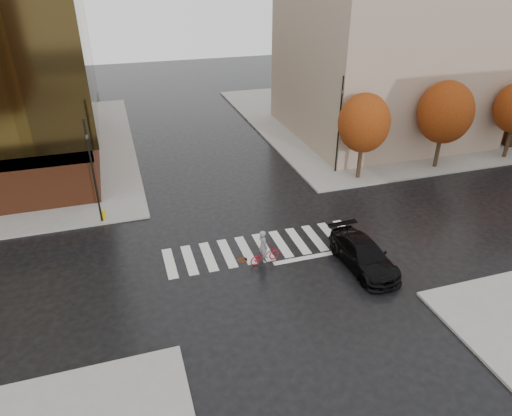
% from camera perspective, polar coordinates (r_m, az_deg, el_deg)
% --- Properties ---
extents(ground, '(120.00, 120.00, 0.00)m').
position_cam_1_polar(ground, '(26.59, 1.26, -5.45)').
color(ground, black).
rests_on(ground, ground).
extents(sidewalk_ne, '(30.00, 30.00, 0.15)m').
position_cam_1_polar(sidewalk_ne, '(52.60, 16.03, 11.05)').
color(sidewalk_ne, gray).
rests_on(sidewalk_ne, ground).
extents(crosswalk, '(12.00, 3.00, 0.01)m').
position_cam_1_polar(crosswalk, '(26.98, 0.92, -4.88)').
color(crosswalk, silver).
rests_on(crosswalk, ground).
extents(building_ne_tan, '(16.00, 16.00, 18.00)m').
position_cam_1_polar(building_ne_tan, '(45.31, 15.91, 20.24)').
color(building_ne_tan, tan).
rests_on(building_ne_tan, sidewalk_ne).
extents(building_nw_far, '(14.00, 12.00, 20.00)m').
position_cam_1_polar(building_nw_far, '(58.71, -28.10, 20.84)').
color(building_nw_far, tan).
rests_on(building_nw_far, sidewalk_nw).
extents(tree_ne_a, '(3.80, 3.80, 6.50)m').
position_cam_1_polar(tree_ne_a, '(34.69, 13.35, 10.28)').
color(tree_ne_a, black).
rests_on(tree_ne_a, sidewalk_ne).
extents(tree_ne_b, '(4.20, 4.20, 6.89)m').
position_cam_1_polar(tree_ne_b, '(38.60, 22.58, 10.96)').
color(tree_ne_b, black).
rests_on(tree_ne_b, sidewalk_ne).
extents(sedan, '(2.31, 5.28, 1.51)m').
position_cam_1_polar(sedan, '(25.64, 13.30, -5.71)').
color(sedan, black).
rests_on(sedan, ground).
extents(cyclist, '(1.91, 1.01, 2.07)m').
position_cam_1_polar(cyclist, '(25.29, 1.02, -5.50)').
color(cyclist, maroon).
rests_on(cyclist, ground).
extents(traffic_light_nw, '(0.21, 0.19, 6.74)m').
position_cam_1_polar(traffic_light_nw, '(29.32, -19.81, 4.88)').
color(traffic_light_nw, black).
rests_on(traffic_light_nw, sidewalk_nw).
extents(traffic_light_ne, '(0.18, 0.21, 7.45)m').
position_cam_1_polar(traffic_light_ne, '(35.48, 10.42, 10.90)').
color(traffic_light_ne, black).
rests_on(traffic_light_ne, sidewalk_ne).
extents(fire_hydrant, '(0.26, 0.26, 0.72)m').
position_cam_1_polar(fire_hydrant, '(30.91, -18.54, -0.69)').
color(fire_hydrant, gold).
rests_on(fire_hydrant, sidewalk_nw).
extents(manhole, '(0.67, 0.67, 0.01)m').
position_cam_1_polar(manhole, '(25.88, -1.77, -6.51)').
color(manhole, '#422517').
rests_on(manhole, ground).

